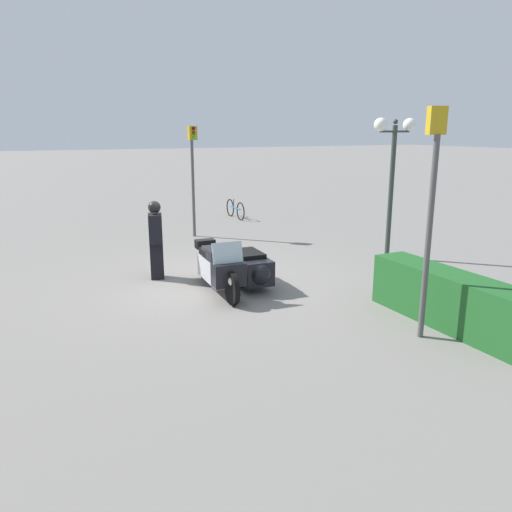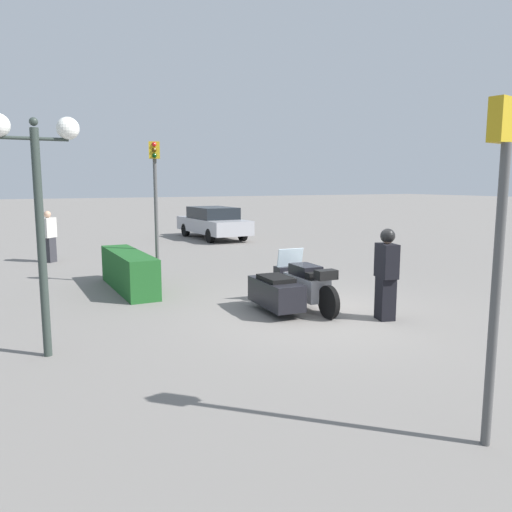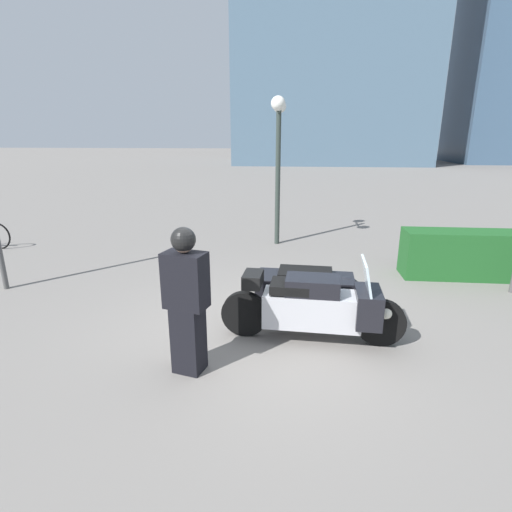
# 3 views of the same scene
# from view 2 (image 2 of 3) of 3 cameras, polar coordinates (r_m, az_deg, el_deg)

# --- Properties ---
(ground_plane) EXTENTS (160.00, 160.00, 0.00)m
(ground_plane) POSITION_cam_2_polar(r_m,az_deg,el_deg) (9.77, 7.29, -6.78)
(ground_plane) COLOR slate
(police_motorcycle) EXTENTS (2.42, 1.43, 1.15)m
(police_motorcycle) POSITION_cam_2_polar(r_m,az_deg,el_deg) (10.09, 3.68, -3.53)
(police_motorcycle) COLOR black
(police_motorcycle) RESTS_ON ground
(officer_rider) EXTENTS (0.52, 0.39, 1.71)m
(officer_rider) POSITION_cam_2_polar(r_m,az_deg,el_deg) (9.54, 14.67, -1.78)
(officer_rider) COLOR black
(officer_rider) RESTS_ON ground
(hedge_bush_curbside) EXTENTS (3.14, 0.67, 0.91)m
(hedge_bush_curbside) POSITION_cam_2_polar(r_m,az_deg,el_deg) (12.31, -14.35, -1.66)
(hedge_bush_curbside) COLOR #1E5623
(hedge_bush_curbside) RESTS_ON ground
(twin_lamp_post) EXTENTS (0.32, 1.22, 3.47)m
(twin_lamp_post) POSITION_cam_2_polar(r_m,az_deg,el_deg) (7.74, -23.76, 8.40)
(twin_lamp_post) COLOR #2D3833
(twin_lamp_post) RESTS_ON ground
(traffic_light_near) EXTENTS (0.23, 0.29, 3.51)m
(traffic_light_near) POSITION_cam_2_polar(r_m,az_deg,el_deg) (12.43, -11.41, 7.10)
(traffic_light_near) COLOR #4C4C4C
(traffic_light_near) RESTS_ON ground
(traffic_light_far) EXTENTS (0.22, 0.28, 3.30)m
(traffic_light_far) POSITION_cam_2_polar(r_m,az_deg,el_deg) (5.12, 25.87, 3.47)
(traffic_light_far) COLOR #4C4C4C
(traffic_light_far) RESTS_ON ground
(parked_car_background) EXTENTS (4.81, 1.87, 1.44)m
(parked_car_background) POSITION_cam_2_polar(r_m,az_deg,el_deg) (22.98, -4.95, 3.88)
(parked_car_background) COLOR #9E9EA3
(parked_car_background) RESTS_ON ground
(pedestrian_bystander) EXTENTS (0.53, 0.53, 1.65)m
(pedestrian_bystander) POSITION_cam_2_polar(r_m,az_deg,el_deg) (17.35, -22.61, 2.06)
(pedestrian_bystander) COLOR #2D2D33
(pedestrian_bystander) RESTS_ON ground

